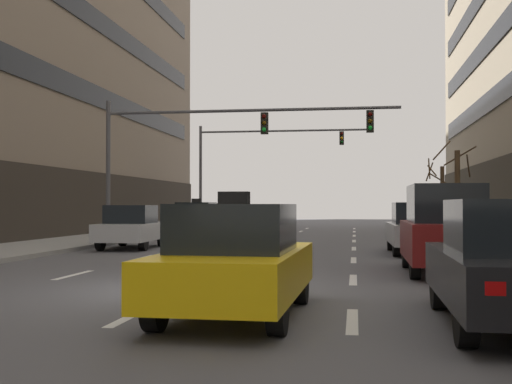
{
  "coord_description": "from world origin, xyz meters",
  "views": [
    {
      "loc": [
        3.19,
        -12.16,
        1.61
      ],
      "look_at": [
        -0.9,
        14.95,
        2.13
      ],
      "focal_mm": 46.04,
      "sensor_mm": 36.0,
      "label": 1
    }
  ],
  "objects_px": {
    "car_driving_0": "(227,217)",
    "traffic_signal_0": "(215,137)",
    "taxi_driving_2": "(197,220)",
    "car_parked_3": "(419,229)",
    "street_tree_1": "(457,190)",
    "car_driving_3": "(132,227)",
    "street_tree_0": "(441,195)",
    "traffic_signal_1": "(252,154)",
    "car_parked_2": "(445,229)",
    "taxi_driving_1": "(236,261)"
  },
  "relations": [
    {
      "from": "car_driving_3",
      "to": "taxi_driving_2",
      "type": "bearing_deg",
      "value": 88.17
    },
    {
      "from": "traffic_signal_1",
      "to": "street_tree_0",
      "type": "distance_m",
      "value": 12.56
    },
    {
      "from": "car_driving_3",
      "to": "traffic_signal_0",
      "type": "height_order",
      "value": "traffic_signal_0"
    },
    {
      "from": "car_driving_0",
      "to": "taxi_driving_1",
      "type": "relative_size",
      "value": 1.04
    },
    {
      "from": "car_driving_3",
      "to": "street_tree_1",
      "type": "height_order",
      "value": "street_tree_1"
    },
    {
      "from": "car_driving_0",
      "to": "street_tree_0",
      "type": "xyz_separation_m",
      "value": [
        12.6,
        -4.47,
        1.29
      ]
    },
    {
      "from": "car_driving_3",
      "to": "car_parked_2",
      "type": "bearing_deg",
      "value": -35.84
    },
    {
      "from": "car_driving_0",
      "to": "car_parked_2",
      "type": "relative_size",
      "value": 1.06
    },
    {
      "from": "car_driving_0",
      "to": "taxi_driving_2",
      "type": "xyz_separation_m",
      "value": [
        0.24,
        -8.86,
        0.02
      ]
    },
    {
      "from": "car_driving_0",
      "to": "traffic_signal_0",
      "type": "distance_m",
      "value": 15.97
    },
    {
      "from": "car_driving_0",
      "to": "street_tree_1",
      "type": "distance_m",
      "value": 16.0
    },
    {
      "from": "car_driving_3",
      "to": "street_tree_0",
      "type": "relative_size",
      "value": 1.07
    },
    {
      "from": "taxi_driving_2",
      "to": "car_parked_3",
      "type": "xyz_separation_m",
      "value": [
        9.84,
        -9.94,
        -0.02
      ]
    },
    {
      "from": "car_parked_3",
      "to": "traffic_signal_0",
      "type": "height_order",
      "value": "traffic_signal_0"
    },
    {
      "from": "car_driving_0",
      "to": "traffic_signal_0",
      "type": "relative_size",
      "value": 0.39
    },
    {
      "from": "traffic_signal_0",
      "to": "car_parked_2",
      "type": "bearing_deg",
      "value": -51.88
    },
    {
      "from": "taxi_driving_1",
      "to": "taxi_driving_2",
      "type": "height_order",
      "value": "taxi_driving_2"
    },
    {
      "from": "taxi_driving_2",
      "to": "car_driving_3",
      "type": "xyz_separation_m",
      "value": [
        -0.28,
        -8.83,
        -0.07
      ]
    },
    {
      "from": "taxi_driving_2",
      "to": "street_tree_0",
      "type": "bearing_deg",
      "value": 19.54
    },
    {
      "from": "taxi_driving_2",
      "to": "car_parked_3",
      "type": "bearing_deg",
      "value": -45.28
    },
    {
      "from": "taxi_driving_1",
      "to": "traffic_signal_1",
      "type": "distance_m",
      "value": 32.8
    },
    {
      "from": "car_driving_3",
      "to": "traffic_signal_1",
      "type": "relative_size",
      "value": 0.4
    },
    {
      "from": "street_tree_0",
      "to": "taxi_driving_1",
      "type": "bearing_deg",
      "value": -103.06
    },
    {
      "from": "car_driving_0",
      "to": "traffic_signal_0",
      "type": "height_order",
      "value": "traffic_signal_0"
    },
    {
      "from": "taxi_driving_2",
      "to": "street_tree_1",
      "type": "height_order",
      "value": "street_tree_1"
    },
    {
      "from": "street_tree_0",
      "to": "traffic_signal_0",
      "type": "bearing_deg",
      "value": -132.68
    },
    {
      "from": "traffic_signal_0",
      "to": "traffic_signal_1",
      "type": "xyz_separation_m",
      "value": [
        -1.05,
        16.1,
        0.53
      ]
    },
    {
      "from": "taxi_driving_1",
      "to": "traffic_signal_0",
      "type": "height_order",
      "value": "traffic_signal_0"
    },
    {
      "from": "taxi_driving_1",
      "to": "taxi_driving_2",
      "type": "bearing_deg",
      "value": 105.07
    },
    {
      "from": "taxi_driving_1",
      "to": "car_parked_2",
      "type": "xyz_separation_m",
      "value": [
        3.75,
        6.47,
        0.23
      ]
    },
    {
      "from": "taxi_driving_2",
      "to": "street_tree_1",
      "type": "distance_m",
      "value": 12.54
    },
    {
      "from": "car_driving_0",
      "to": "street_tree_1",
      "type": "bearing_deg",
      "value": -37.3
    },
    {
      "from": "taxi_driving_2",
      "to": "car_driving_3",
      "type": "relative_size",
      "value": 1.06
    },
    {
      "from": "car_parked_3",
      "to": "traffic_signal_0",
      "type": "bearing_deg",
      "value": 155.69
    },
    {
      "from": "car_parked_2",
      "to": "street_tree_0",
      "type": "height_order",
      "value": "street_tree_0"
    },
    {
      "from": "car_parked_2",
      "to": "street_tree_1",
      "type": "bearing_deg",
      "value": 80.42
    },
    {
      "from": "car_parked_3",
      "to": "taxi_driving_2",
      "type": "bearing_deg",
      "value": 134.72
    },
    {
      "from": "car_parked_3",
      "to": "street_tree_1",
      "type": "bearing_deg",
      "value": 74.18
    },
    {
      "from": "car_parked_2",
      "to": "traffic_signal_0",
      "type": "relative_size",
      "value": 0.37
    },
    {
      "from": "car_driving_3",
      "to": "street_tree_0",
      "type": "distance_m",
      "value": 18.34
    },
    {
      "from": "taxi_driving_1",
      "to": "street_tree_0",
      "type": "height_order",
      "value": "street_tree_0"
    },
    {
      "from": "car_parked_3",
      "to": "street_tree_0",
      "type": "xyz_separation_m",
      "value": [
        2.51,
        14.32,
        1.3
      ]
    },
    {
      "from": "car_driving_3",
      "to": "street_tree_1",
      "type": "relative_size",
      "value": 0.95
    },
    {
      "from": "traffic_signal_1",
      "to": "street_tree_0",
      "type": "relative_size",
      "value": 2.69
    },
    {
      "from": "car_parked_2",
      "to": "street_tree_0",
      "type": "distance_m",
      "value": 20.71
    },
    {
      "from": "taxi_driving_1",
      "to": "traffic_signal_0",
      "type": "relative_size",
      "value": 0.37
    },
    {
      "from": "taxi_driving_2",
      "to": "traffic_signal_1",
      "type": "distance_m",
      "value": 10.44
    },
    {
      "from": "car_parked_3",
      "to": "street_tree_1",
      "type": "relative_size",
      "value": 0.99
    },
    {
      "from": "car_parked_2",
      "to": "car_parked_3",
      "type": "relative_size",
      "value": 0.95
    },
    {
      "from": "street_tree_0",
      "to": "car_parked_2",
      "type": "bearing_deg",
      "value": -96.98
    }
  ]
}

